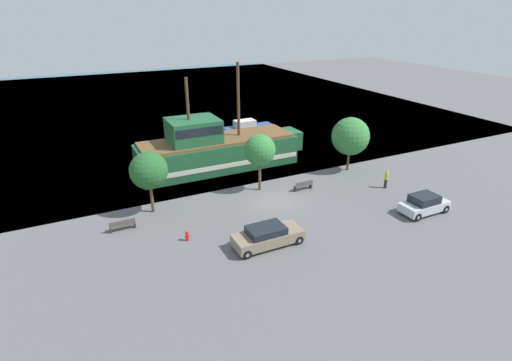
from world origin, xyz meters
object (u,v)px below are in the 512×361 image
(parked_car_curb_mid, at_px, (424,204))
(bench_promenade_west, at_px, (122,225))
(parked_car_curb_front, at_px, (267,236))
(fire_hydrant, at_px, (187,235))
(pirate_ship, at_px, (216,149))
(pedestrian_walking_near, at_px, (386,179))
(moored_boat_dockside, at_px, (247,127))
(bench_promenade_east, at_px, (304,185))

(parked_car_curb_mid, distance_m, bench_promenade_west, 22.75)
(parked_car_curb_front, height_order, fire_hydrant, parked_car_curb_front)
(pirate_ship, height_order, fire_hydrant, pirate_ship)
(parked_car_curb_mid, relative_size, pedestrian_walking_near, 2.32)
(parked_car_curb_front, bearing_deg, pirate_ship, 82.07)
(moored_boat_dockside, relative_size, bench_promenade_west, 3.64)
(parked_car_curb_mid, xyz_separation_m, pedestrian_walking_near, (0.69, 4.90, 0.10))
(bench_promenade_west, bearing_deg, moored_boat_dockside, 45.14)
(fire_hydrant, relative_size, bench_promenade_east, 0.45)
(bench_promenade_east, bearing_deg, moored_boat_dockside, 80.00)
(parked_car_curb_front, xyz_separation_m, fire_hydrant, (-4.64, 2.95, -0.31))
(moored_boat_dockside, xyz_separation_m, parked_car_curb_mid, (2.77, -26.35, 0.18))
(fire_hydrant, bearing_deg, bench_promenade_west, 137.80)
(moored_boat_dockside, xyz_separation_m, fire_hydrant, (-14.92, -22.15, -0.15))
(bench_promenade_east, bearing_deg, pirate_ship, 120.18)
(parked_car_curb_mid, xyz_separation_m, bench_promenade_west, (-21.44, 7.60, -0.31))
(pirate_ship, height_order, moored_boat_dockside, pirate_ship)
(bench_promenade_east, height_order, pedestrian_walking_near, pedestrian_walking_near)
(moored_boat_dockside, xyz_separation_m, pedestrian_walking_near, (3.47, -21.45, 0.29))
(bench_promenade_west, bearing_deg, fire_hydrant, -42.20)
(parked_car_curb_front, height_order, parked_car_curb_mid, parked_car_curb_mid)
(pedestrian_walking_near, bearing_deg, bench_promenade_east, 157.00)
(parked_car_curb_mid, xyz_separation_m, bench_promenade_east, (-6.05, 7.76, -0.31))
(parked_car_curb_front, bearing_deg, bench_promenade_east, 42.90)
(parked_car_curb_front, xyz_separation_m, pedestrian_walking_near, (13.74, 3.64, 0.13))
(parked_car_curb_front, xyz_separation_m, bench_promenade_west, (-8.39, 6.34, -0.28))
(pirate_ship, xyz_separation_m, bench_promenade_west, (-10.47, -8.62, -1.47))
(moored_boat_dockside, bearing_deg, bench_promenade_east, -100.00)
(moored_boat_dockside, distance_m, bench_promenade_east, 18.88)
(pirate_ship, distance_m, fire_hydrant, 13.85)
(bench_promenade_west, xyz_separation_m, pedestrian_walking_near, (22.13, -2.70, 0.41))
(parked_car_curb_front, distance_m, bench_promenade_east, 9.56)
(fire_hydrant, height_order, bench_promenade_west, bench_promenade_west)
(moored_boat_dockside, height_order, fire_hydrant, moored_boat_dockside)
(pirate_ship, relative_size, parked_car_curb_mid, 4.32)
(parked_car_curb_front, bearing_deg, pedestrian_walking_near, 14.85)
(fire_hydrant, distance_m, bench_promenade_west, 5.06)
(bench_promenade_east, relative_size, bench_promenade_west, 0.94)
(parked_car_curb_mid, bearing_deg, fire_hydrant, 166.64)
(bench_promenade_east, relative_size, pedestrian_walking_near, 1.01)
(parked_car_curb_front, bearing_deg, bench_promenade_west, 142.91)
(parked_car_curb_mid, bearing_deg, moored_boat_dockside, 96.00)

